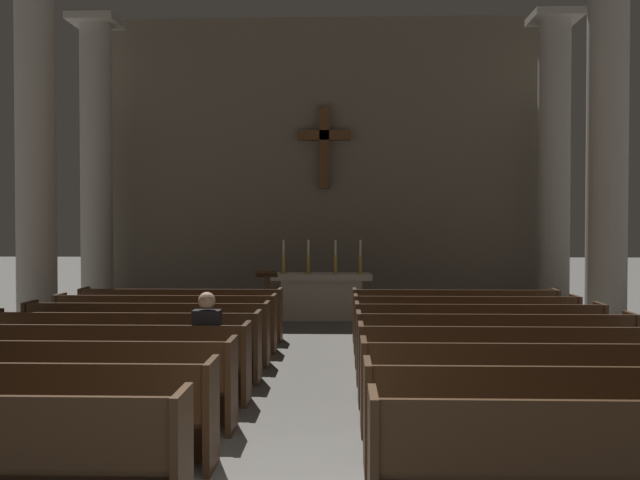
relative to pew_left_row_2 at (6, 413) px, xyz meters
The scene contains 27 objects.
pew_left_row_2 is the anchor object (origin of this frame).
pew_left_row_3 1.13m from the pew_left_row_2, 90.00° to the left, with size 3.63×0.50×0.95m.
pew_left_row_4 2.25m from the pew_left_row_2, 90.00° to the left, with size 3.63×0.50×0.95m.
pew_left_row_5 3.38m from the pew_left_row_2, 90.00° to the left, with size 3.63×0.50×0.95m.
pew_left_row_6 4.51m from the pew_left_row_2, 90.00° to the left, with size 3.63×0.50×0.95m.
pew_left_row_7 5.64m from the pew_left_row_2, 90.00° to the left, with size 3.63×0.50×0.95m.
pew_left_row_8 6.76m from the pew_left_row_2, 90.00° to the left, with size 3.63×0.50×0.95m.
pew_right_row_1 5.04m from the pew_left_row_2, 12.93° to the right, with size 3.63×0.50×0.95m.
pew_right_row_2 4.91m from the pew_left_row_2, ahead, with size 3.63×0.50×0.95m.
pew_right_row_3 5.04m from the pew_left_row_2, 12.93° to the left, with size 3.63×0.50×0.95m.
pew_right_row_4 5.41m from the pew_left_row_2, 24.65° to the left, with size 3.63×0.50×0.95m.
pew_right_row_5 5.96m from the pew_left_row_2, 34.55° to the left, with size 3.63×0.50×0.95m.
pew_right_row_6 6.67m from the pew_left_row_2, 42.55° to the left, with size 3.63×0.50×0.95m.
pew_right_row_7 7.48m from the pew_left_row_2, 48.93° to the left, with size 3.63×0.50×0.95m.
pew_right_row_8 8.36m from the pew_left_row_2, 54.01° to the left, with size 3.63×0.50×0.95m.
column_left_third 8.22m from the pew_left_row_2, 111.44° to the left, with size 1.09×1.09×6.89m.
column_right_third 10.92m from the pew_left_row_2, 42.85° to the left, with size 1.09×1.09×6.89m.
column_left_fourth 11.22m from the pew_left_row_2, 105.04° to the left, with size 1.09×1.09×6.89m.
column_right_fourth 13.33m from the pew_left_row_2, 53.57° to the left, with size 1.09×1.09×6.89m.
altar 10.07m from the pew_left_row_2, 75.88° to the left, with size 2.20×0.90×1.01m.
candlestick_outer_left 9.93m from the pew_left_row_2, 80.66° to the left, with size 0.16×0.16×0.75m.
candlestick_inner_left 10.03m from the pew_left_row_2, 77.55° to the left, with size 0.16×0.16×0.75m.
candlestick_inner_right 10.18m from the pew_left_row_2, 74.24° to the left, with size 0.16×0.16×0.75m.
candlestick_outer_right 10.34m from the pew_left_row_2, 71.29° to the left, with size 0.16×0.16×0.75m.
apse_with_cross 12.76m from the pew_left_row_2, 78.54° to the left, with size 11.71×0.49×7.29m.
lectern 8.67m from the pew_left_row_2, 81.01° to the left, with size 0.44×0.36×1.15m.
lone_worshipper 2.66m from the pew_left_row_2, 59.87° to the left, with size 0.32×0.43×1.32m.
Camera 1 is at (0.46, -5.00, 2.12)m, focal length 40.34 mm.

